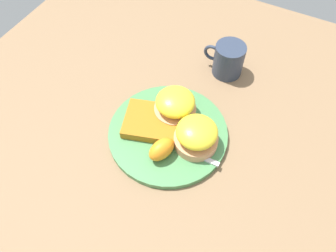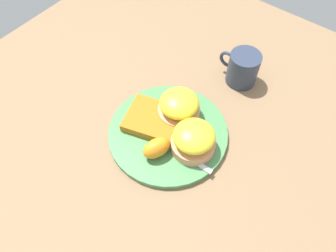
{
  "view_description": "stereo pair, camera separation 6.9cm",
  "coord_description": "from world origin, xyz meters",
  "px_view_note": "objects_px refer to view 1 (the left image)",
  "views": [
    {
      "loc": [
        -0.18,
        0.34,
        0.6
      ],
      "look_at": [
        0.0,
        0.0,
        0.03
      ],
      "focal_mm": 35.0,
      "sensor_mm": 36.0,
      "label": 1
    },
    {
      "loc": [
        -0.24,
        0.31,
        0.6
      ],
      "look_at": [
        0.0,
        0.0,
        0.03
      ],
      "focal_mm": 35.0,
      "sensor_mm": 36.0,
      "label": 2
    }
  ],
  "objects_px": {
    "sandwich_benedict_right": "(175,105)",
    "orange_wedge": "(162,149)",
    "hashbrown_patty": "(151,122)",
    "sandwich_benedict_left": "(196,136)",
    "fork": "(168,142)",
    "cup": "(228,60)"
  },
  "relations": [
    {
      "from": "sandwich_benedict_right",
      "to": "orange_wedge",
      "type": "bearing_deg",
      "value": 102.2
    },
    {
      "from": "sandwich_benedict_right",
      "to": "hashbrown_patty",
      "type": "xyz_separation_m",
      "value": [
        0.03,
        0.05,
        -0.02
      ]
    },
    {
      "from": "sandwich_benedict_left",
      "to": "fork",
      "type": "xyz_separation_m",
      "value": [
        0.05,
        0.02,
        -0.03
      ]
    },
    {
      "from": "hashbrown_patty",
      "to": "cup",
      "type": "relative_size",
      "value": 1.14
    },
    {
      "from": "sandwich_benedict_right",
      "to": "cup",
      "type": "distance_m",
      "value": 0.19
    },
    {
      "from": "sandwich_benedict_right",
      "to": "cup",
      "type": "xyz_separation_m",
      "value": [
        -0.05,
        -0.19,
        -0.0
      ]
    },
    {
      "from": "cup",
      "to": "sandwich_benedict_right",
      "type": "bearing_deg",
      "value": 75.11
    },
    {
      "from": "sandwich_benedict_right",
      "to": "hashbrown_patty",
      "type": "distance_m",
      "value": 0.06
    },
    {
      "from": "hashbrown_patty",
      "to": "cup",
      "type": "height_order",
      "value": "cup"
    },
    {
      "from": "sandwich_benedict_right",
      "to": "cup",
      "type": "relative_size",
      "value": 0.92
    },
    {
      "from": "hashbrown_patty",
      "to": "sandwich_benedict_right",
      "type": "bearing_deg",
      "value": -123.84
    },
    {
      "from": "hashbrown_patty",
      "to": "sandwich_benedict_left",
      "type": "bearing_deg",
      "value": 178.93
    },
    {
      "from": "orange_wedge",
      "to": "fork",
      "type": "xyz_separation_m",
      "value": [
        0.0,
        -0.03,
        -0.02
      ]
    },
    {
      "from": "sandwich_benedict_right",
      "to": "hashbrown_patty",
      "type": "relative_size",
      "value": 0.8
    },
    {
      "from": "sandwich_benedict_left",
      "to": "orange_wedge",
      "type": "height_order",
      "value": "sandwich_benedict_left"
    },
    {
      "from": "cup",
      "to": "sandwich_benedict_left",
      "type": "bearing_deg",
      "value": 95.57
    },
    {
      "from": "hashbrown_patty",
      "to": "fork",
      "type": "relative_size",
      "value": 0.56
    },
    {
      "from": "fork",
      "to": "cup",
      "type": "relative_size",
      "value": 2.03
    },
    {
      "from": "fork",
      "to": "cup",
      "type": "bearing_deg",
      "value": -96.36
    },
    {
      "from": "fork",
      "to": "sandwich_benedict_right",
      "type": "bearing_deg",
      "value": -74.78
    },
    {
      "from": "hashbrown_patty",
      "to": "orange_wedge",
      "type": "height_order",
      "value": "orange_wedge"
    },
    {
      "from": "fork",
      "to": "cup",
      "type": "xyz_separation_m",
      "value": [
        -0.03,
        -0.26,
        0.02
      ]
    }
  ]
}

